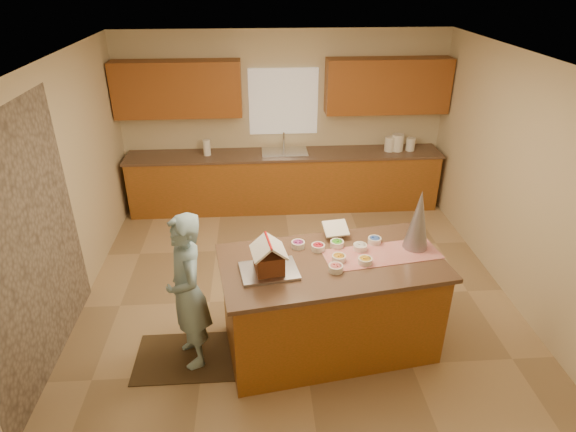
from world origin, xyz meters
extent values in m
plane|color=tan|center=(0.00, 0.00, 0.00)|extent=(5.50, 5.50, 0.00)
plane|color=silver|center=(0.00, 0.00, 2.70)|extent=(5.50, 5.50, 0.00)
plane|color=beige|center=(0.00, 2.75, 1.35)|extent=(5.50, 5.50, 0.00)
plane|color=beige|center=(0.00, -2.75, 1.35)|extent=(5.50, 5.50, 0.00)
plane|color=beige|center=(-2.50, 0.00, 1.35)|extent=(5.50, 5.50, 0.00)
plane|color=beige|center=(2.50, 0.00, 1.35)|extent=(5.50, 5.50, 0.00)
plane|color=gray|center=(-2.48, -0.80, 1.25)|extent=(0.00, 2.50, 2.50)
cube|color=white|center=(0.00, 2.72, 1.65)|extent=(1.05, 0.03, 1.00)
cube|color=#9A4A1F|center=(0.00, 2.45, 0.44)|extent=(4.80, 0.60, 0.88)
cube|color=brown|center=(0.00, 2.45, 0.90)|extent=(4.85, 0.63, 0.04)
cube|color=brown|center=(-1.55, 2.57, 1.90)|extent=(1.85, 0.35, 0.80)
cube|color=brown|center=(1.55, 2.57, 1.90)|extent=(1.85, 0.35, 0.80)
cube|color=silver|center=(0.00, 2.45, 0.89)|extent=(0.70, 0.45, 0.12)
cylinder|color=silver|center=(0.00, 2.63, 1.06)|extent=(0.03, 0.03, 0.28)
cube|color=#9A4A1F|center=(0.25, -0.80, 0.49)|extent=(2.14, 1.30, 0.98)
cube|color=brown|center=(0.25, -0.80, 1.01)|extent=(2.25, 1.41, 0.04)
cube|color=#B00C10|center=(0.75, -0.72, 1.03)|extent=(1.17, 0.57, 0.01)
cube|color=silver|center=(-0.35, -0.95, 1.04)|extent=(0.57, 0.45, 0.03)
cube|color=white|center=(0.35, -0.35, 1.13)|extent=(0.27, 0.23, 0.11)
cone|color=silver|center=(1.10, -0.61, 1.34)|extent=(0.28, 0.28, 0.62)
cube|color=black|center=(-1.16, -0.90, 0.01)|extent=(1.08, 0.70, 0.01)
imported|color=#8BB4C6|center=(-1.11, -0.90, 0.81)|extent=(0.56, 0.68, 1.59)
cylinder|color=white|center=(1.64, 2.45, 1.03)|extent=(0.16, 0.16, 0.22)
cylinder|color=white|center=(1.76, 2.45, 1.05)|extent=(0.18, 0.18, 0.26)
cylinder|color=white|center=(1.97, 2.45, 1.02)|extent=(0.14, 0.14, 0.20)
cylinder|color=white|center=(-1.18, 2.45, 1.04)|extent=(0.11, 0.11, 0.24)
cube|color=brown|center=(-0.35, -0.95, 1.15)|extent=(0.28, 0.30, 0.18)
cube|color=white|center=(-0.42, -0.96, 1.30)|extent=(0.21, 0.33, 0.14)
cube|color=white|center=(-0.28, -0.94, 1.30)|extent=(0.21, 0.33, 0.14)
cylinder|color=red|center=(-0.35, -0.95, 1.36)|extent=(0.07, 0.31, 0.02)
cylinder|color=gold|center=(0.31, -0.80, 1.06)|extent=(0.13, 0.13, 0.06)
cylinder|color=gold|center=(0.55, -0.87, 1.06)|extent=(0.13, 0.13, 0.06)
cylinder|color=blue|center=(0.72, -0.50, 1.06)|extent=(0.13, 0.13, 0.06)
cylinder|color=red|center=(0.14, -0.60, 1.06)|extent=(0.13, 0.13, 0.06)
cylinder|color=#E76D71|center=(0.26, -0.97, 1.06)|extent=(0.13, 0.13, 0.06)
cylinder|color=#A6378F|center=(-0.05, -0.53, 1.06)|extent=(0.13, 0.13, 0.06)
cylinder|color=green|center=(0.34, -0.54, 1.06)|extent=(0.13, 0.13, 0.06)
cylinder|color=white|center=(0.55, -0.62, 1.06)|extent=(0.13, 0.13, 0.06)
camera|label=1|loc=(-0.43, -4.63, 3.52)|focal=30.31mm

